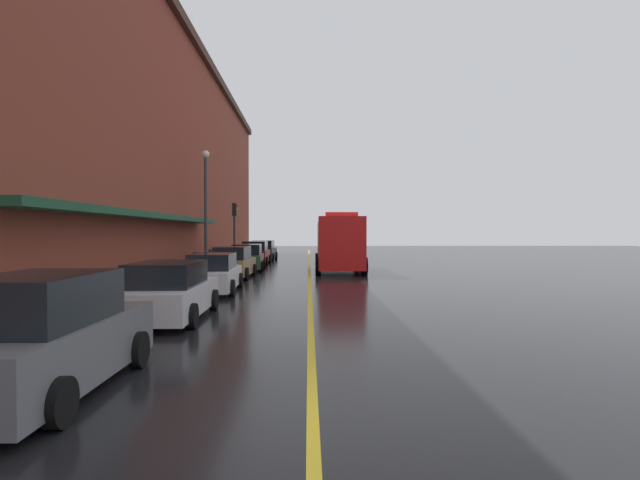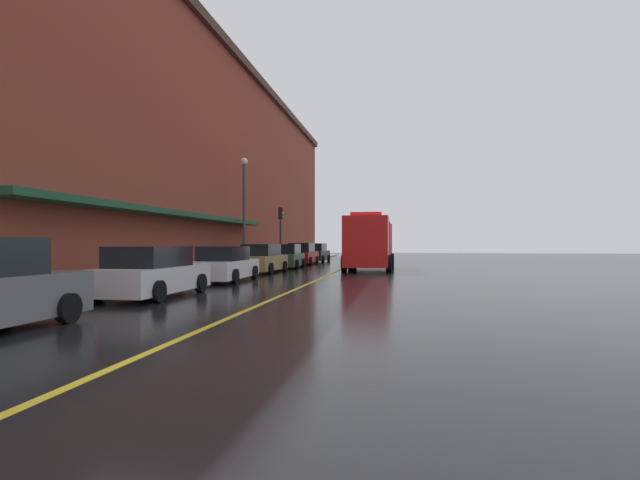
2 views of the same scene
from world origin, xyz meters
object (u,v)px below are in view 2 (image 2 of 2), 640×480
(parked_car_4, at_px, (286,257))
(parking_meter_1, at_px, (223,255))
(street_lamp_left, at_px, (244,200))
(parked_car_2, at_px, (225,265))
(parking_meter_2, at_px, (221,256))
(parked_car_5, at_px, (302,254))
(parked_car_3, at_px, (262,259))
(parking_meter_3, at_px, (244,254))
(fire_truck, at_px, (370,244))
(parked_car_1, at_px, (152,273))
(parked_car_6, at_px, (316,253))
(traffic_light_near, at_px, (281,224))

(parked_car_4, xyz_separation_m, parking_meter_1, (-1.42, -8.04, 0.29))
(parked_car_4, bearing_deg, street_lamp_left, 142.06)
(parked_car_2, relative_size, parking_meter_2, 3.65)
(parking_meter_2, distance_m, street_lamp_left, 6.43)
(parked_car_5, relative_size, parking_meter_1, 3.53)
(parked_car_2, relative_size, parked_car_3, 1.06)
(parking_meter_3, bearing_deg, fire_truck, 27.63)
(parked_car_1, height_order, street_lamp_left, street_lamp_left)
(parked_car_2, bearing_deg, parked_car_5, -1.23)
(parked_car_2, xyz_separation_m, parking_meter_1, (-1.48, 3.55, 0.32))
(parked_car_2, relative_size, parked_car_6, 1.07)
(parked_car_6, bearing_deg, street_lamp_left, 173.85)
(parking_meter_3, height_order, street_lamp_left, street_lamp_left)
(parked_car_6, xyz_separation_m, parking_meter_3, (-1.42, -16.17, 0.26))
(parked_car_3, distance_m, parking_meter_2, 3.30)
(parked_car_2, relative_size, parking_meter_3, 3.65)
(parked_car_3, xyz_separation_m, parked_car_4, (0.10, 5.26, -0.00))
(parked_car_4, xyz_separation_m, parked_car_5, (-0.11, 5.99, 0.04))
(parked_car_2, relative_size, street_lamp_left, 0.70)
(parked_car_4, bearing_deg, traffic_light_near, 17.05)
(parked_car_1, distance_m, parked_car_4, 17.85)
(parking_meter_2, bearing_deg, traffic_light_near, 89.71)
(fire_truck, xyz_separation_m, street_lamp_left, (-7.78, -1.89, 2.72))
(parked_car_2, height_order, parked_car_4, parked_car_4)
(parked_car_5, relative_size, parking_meter_2, 3.53)
(fire_truck, height_order, parking_meter_1, fire_truck)
(parking_meter_1, relative_size, parking_meter_2, 1.00)
(parked_car_6, distance_m, street_lamp_left, 14.89)
(parked_car_1, relative_size, street_lamp_left, 0.70)
(parked_car_3, bearing_deg, parking_meter_2, 158.34)
(parked_car_4, xyz_separation_m, traffic_light_near, (-1.36, 3.92, 2.38))
(parked_car_1, relative_size, parked_car_2, 1.00)
(parked_car_3, distance_m, parked_car_6, 16.76)
(parked_car_6, distance_m, parking_meter_2, 19.82)
(parked_car_6, bearing_deg, parked_car_2, -177.98)
(parked_car_3, bearing_deg, parking_meter_1, 156.65)
(parking_meter_1, height_order, parking_meter_2, same)
(parking_meter_3, bearing_deg, street_lamp_left, 107.78)
(parked_car_3, bearing_deg, parked_car_4, 0.90)
(parked_car_4, xyz_separation_m, parking_meter_2, (-1.42, -8.27, 0.29))
(parked_car_3, xyz_separation_m, parked_car_5, (-0.01, 11.25, 0.04))
(parked_car_6, bearing_deg, parked_car_1, -178.09)
(parked_car_1, relative_size, parking_meter_1, 3.64)
(fire_truck, distance_m, parking_meter_1, 10.13)
(parked_car_1, xyz_separation_m, street_lamp_left, (-2.03, 15.05, 3.65))
(parked_car_1, distance_m, traffic_light_near, 21.94)
(parked_car_6, relative_size, parking_meter_1, 3.40)
(parked_car_6, xyz_separation_m, street_lamp_left, (-2.02, -14.30, 3.60))
(fire_truck, relative_size, parking_meter_2, 5.89)
(parked_car_2, distance_m, parked_car_4, 11.59)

